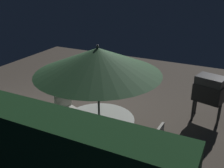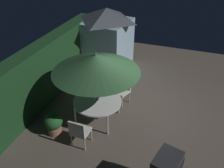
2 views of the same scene
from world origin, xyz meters
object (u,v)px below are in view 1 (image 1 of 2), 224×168
at_px(bbq_grill, 210,90).
at_px(chair_near_shed, 66,107).
at_px(chair_far_side, 152,143).
at_px(patio_table, 99,121).
at_px(patio_umbrella, 98,61).

xyz_separation_m(bbq_grill, chair_near_shed, (3.03, 1.88, -0.33)).
bearing_deg(chair_far_side, bbq_grill, -106.32).
bearing_deg(bbq_grill, chair_near_shed, 31.88).
relative_size(patio_table, patio_umbrella, 0.59).
distance_m(patio_umbrella, bbq_grill, 3.19).
bearing_deg(patio_umbrella, chair_far_side, 177.92).
height_order(patio_umbrella, bbq_grill, patio_umbrella).
xyz_separation_m(bbq_grill, chair_far_side, (0.69, 2.37, -0.33)).
relative_size(patio_table, bbq_grill, 1.22).
bearing_deg(chair_near_shed, bbq_grill, -148.12).
bearing_deg(chair_far_side, patio_table, -2.08).
bearing_deg(chair_far_side, chair_near_shed, -11.75).
relative_size(patio_umbrella, chair_far_side, 2.75).
xyz_separation_m(patio_table, bbq_grill, (-1.86, -2.33, 0.17)).
xyz_separation_m(patio_umbrella, chair_far_side, (-1.17, 0.04, -1.47)).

